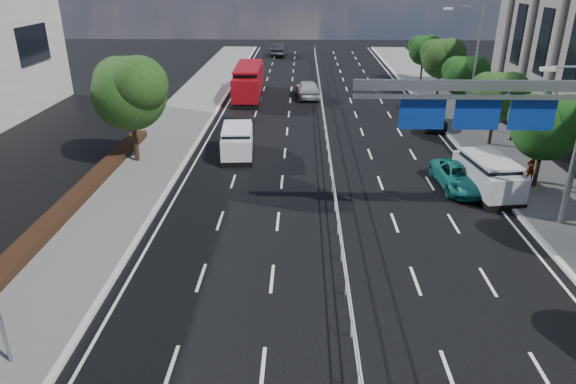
{
  "coord_description": "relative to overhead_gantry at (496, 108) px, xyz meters",
  "views": [
    {
      "loc": [
        -1.7,
        -12.07,
        11.13
      ],
      "look_at": [
        -2.26,
        8.03,
        2.4
      ],
      "focal_mm": 32.0,
      "sensor_mm": 36.0,
      "label": 1
    }
  ],
  "objects": [
    {
      "name": "pedestrian_a",
      "position": [
        4.49,
        5.29,
        -4.69
      ],
      "size": [
        0.65,
        0.52,
        1.54
      ],
      "primitive_type": "imported",
      "rotation": [
        0.0,
        0.0,
        3.44
      ],
      "color": "gray",
      "rests_on": "sidewalk_far"
    },
    {
      "name": "far_tree_h",
      "position": [
        4.5,
        34.43,
        -2.18
      ],
      "size": [
        3.41,
        3.18,
        4.91
      ],
      "color": "black",
      "rests_on": "ground"
    },
    {
      "name": "near_car_dark",
      "position": [
        -11.74,
        51.74,
        -4.75
      ],
      "size": [
        2.19,
        5.33,
        1.72
      ],
      "primitive_type": "imported",
      "rotation": [
        0.0,
        0.0,
        3.07
      ],
      "color": "black",
      "rests_on": "ground"
    },
    {
      "name": "overhead_gantry",
      "position": [
        0.0,
        0.0,
        0.0
      ],
      "size": [
        10.24,
        0.38,
        7.45
      ],
      "color": "gray",
      "rests_on": "ground"
    },
    {
      "name": "silver_minivan",
      "position": [
        1.56,
        3.74,
        -4.62
      ],
      "size": [
        2.7,
        5.08,
        2.01
      ],
      "rotation": [
        0.0,
        0.0,
        0.14
      ],
      "color": "black",
      "rests_on": "ground"
    },
    {
      "name": "red_bus",
      "position": [
        -13.5,
        26.22,
        -4.06
      ],
      "size": [
        2.53,
        9.96,
        2.96
      ],
      "rotation": [
        0.0,
        0.0,
        0.02
      ],
      "color": "black",
      "rests_on": "ground"
    },
    {
      "name": "pedestrian_b",
      "position": [
        6.41,
        12.86,
        -4.51
      ],
      "size": [
        1.18,
        1.17,
        1.92
      ],
      "primitive_type": "imported",
      "rotation": [
        0.0,
        0.0,
        2.37
      ],
      "color": "gray",
      "rests_on": "sidewalk_far"
    },
    {
      "name": "parked_car_dark",
      "position": [
        1.56,
        16.69,
        -4.93
      ],
      "size": [
        2.28,
        4.8,
        1.35
      ],
      "primitive_type": "imported",
      "rotation": [
        0.0,
        0.0,
        -0.08
      ],
      "color": "black",
      "rests_on": "ground"
    },
    {
      "name": "far_tree_g",
      "position": [
        4.51,
        26.92,
        -1.85
      ],
      "size": [
        3.96,
        3.69,
        5.45
      ],
      "color": "black",
      "rests_on": "ground"
    },
    {
      "name": "parked_car_teal",
      "position": [
        0.3,
        4.39,
        -4.94
      ],
      "size": [
        2.48,
        4.9,
        1.33
      ],
      "primitive_type": "imported",
      "rotation": [
        0.0,
        0.0,
        0.06
      ],
      "color": "#1B7972",
      "rests_on": "ground"
    },
    {
      "name": "far_tree_e",
      "position": [
        4.51,
        11.93,
        -2.05
      ],
      "size": [
        3.63,
        3.38,
        5.13
      ],
      "color": "black",
      "rests_on": "ground"
    },
    {
      "name": "far_tree_f",
      "position": [
        4.5,
        19.43,
        -2.12
      ],
      "size": [
        3.52,
        3.28,
        5.02
      ],
      "color": "black",
      "rests_on": "ground"
    },
    {
      "name": "white_minivan",
      "position": [
        -12.59,
        9.4,
        -4.65
      ],
      "size": [
        2.27,
        4.6,
        1.94
      ],
      "rotation": [
        0.0,
        0.0,
        0.08
      ],
      "color": "black",
      "rests_on": "ground"
    },
    {
      "name": "ground",
      "position": [
        -6.74,
        -10.05,
        -5.61
      ],
      "size": [
        160.0,
        160.0,
        0.0
      ],
      "primitive_type": "plane",
      "color": "black",
      "rests_on": "ground"
    },
    {
      "name": "near_tree_back",
      "position": [
        -18.68,
        7.92,
        -1.0
      ],
      "size": [
        4.84,
        4.51,
        6.69
      ],
      "color": "black",
      "rests_on": "ground"
    },
    {
      "name": "median_fence",
      "position": [
        -6.74,
        12.45,
        -5.08
      ],
      "size": [
        0.05,
        85.0,
        1.02
      ],
      "color": "silver",
      "rests_on": "ground"
    },
    {
      "name": "hedge_near",
      "position": [
        -20.04,
        -5.05,
        -5.25
      ],
      "size": [
        1.0,
        36.0,
        0.44
      ],
      "primitive_type": "cube",
      "color": "black",
      "rests_on": "sidewalk_near"
    },
    {
      "name": "streetlight_far",
      "position": [
        3.76,
        15.95,
        -0.4
      ],
      "size": [
        2.78,
        2.4,
        9.0
      ],
      "color": "gray",
      "rests_on": "ground"
    },
    {
      "name": "near_car_silver",
      "position": [
        -7.95,
        26.08,
        -4.77
      ],
      "size": [
        2.58,
        5.12,
        1.67
      ],
      "primitive_type": "imported",
      "rotation": [
        0.0,
        0.0,
        3.27
      ],
      "color": "#ADB1B5",
      "rests_on": "ground"
    },
    {
      "name": "far_tree_d",
      "position": [
        4.51,
        4.42,
        -1.92
      ],
      "size": [
        3.85,
        3.59,
        5.34
      ],
      "color": "black",
      "rests_on": "ground"
    },
    {
      "name": "kerb_near",
      "position": [
        -15.74,
        -10.05,
        -5.54
      ],
      "size": [
        0.25,
        140.0,
        0.15
      ],
      "primitive_type": "cube",
      "color": "silver",
      "rests_on": "ground"
    }
  ]
}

